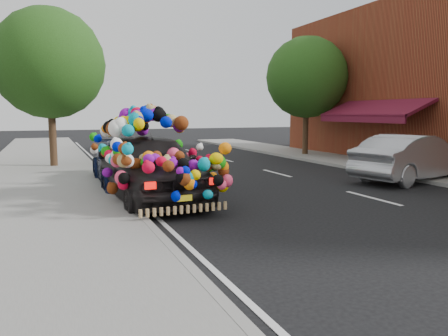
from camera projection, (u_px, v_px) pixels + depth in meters
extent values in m
plane|color=black|center=(245.00, 210.00, 9.78)|extent=(100.00, 100.00, 0.00)
cube|color=gray|center=(37.00, 226.00, 8.16)|extent=(4.00, 60.00, 0.12)
cube|color=gray|center=(141.00, 217.00, 8.89)|extent=(0.15, 60.00, 0.13)
cube|color=gray|center=(417.00, 172.00, 15.62)|extent=(3.00, 40.00, 0.12)
cube|color=maroon|center=(373.00, 108.00, 18.27)|extent=(1.62, 5.20, 0.75)
cube|color=maroon|center=(358.00, 118.00, 18.04)|extent=(0.06, 5.20, 0.35)
cylinder|color=#332114|center=(53.00, 134.00, 16.90)|extent=(0.28, 0.28, 2.73)
sphere|color=#1F4211|center=(49.00, 63.00, 16.56)|extent=(4.20, 4.20, 4.20)
cylinder|color=#332114|center=(305.00, 130.00, 21.81)|extent=(0.28, 0.28, 2.64)
sphere|color=#1F4211|center=(307.00, 77.00, 21.48)|extent=(4.00, 4.00, 4.00)
imported|color=black|center=(150.00, 166.00, 10.88)|extent=(2.18, 5.00, 1.68)
cube|color=red|center=(150.00, 186.00, 8.37)|extent=(0.22, 0.07, 0.14)
cube|color=red|center=(215.00, 181.00, 8.93)|extent=(0.22, 0.07, 0.14)
cube|color=yellow|center=(184.00, 198.00, 8.68)|extent=(0.34, 0.05, 0.12)
imported|color=black|center=(128.00, 163.00, 13.15)|extent=(1.90, 4.54, 1.31)
imported|color=#A0A1A7|center=(412.00, 158.00, 13.88)|extent=(4.75, 2.55, 1.49)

